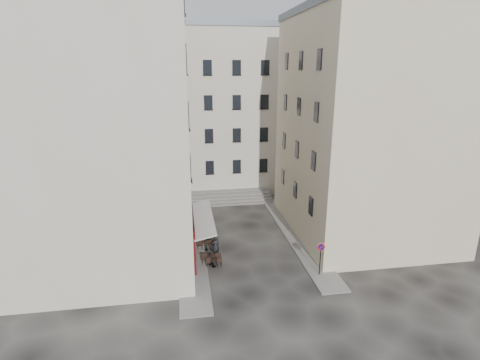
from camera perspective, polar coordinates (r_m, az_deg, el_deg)
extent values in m
plane|color=black|center=(29.63, 1.66, -11.39)|extent=(90.00, 90.00, 0.00)
cube|color=slate|center=(32.77, -7.50, -8.53)|extent=(2.00, 22.00, 0.12)
cube|color=slate|center=(33.22, 8.43, -8.21)|extent=(2.00, 18.00, 0.12)
cube|color=beige|center=(29.49, -20.02, 8.01)|extent=(12.00, 16.00, 20.00)
cube|color=beige|center=(33.37, 18.80, 7.28)|extent=(12.00, 14.00, 18.00)
cube|color=slate|center=(33.29, 20.41, 23.25)|extent=(12.20, 14.20, 0.60)
cube|color=beige|center=(45.12, -4.02, 10.35)|extent=(18.00, 10.00, 18.00)
cube|color=slate|center=(45.07, -4.27, 22.18)|extent=(18.20, 10.20, 0.60)
cube|color=#41090B|center=(29.34, -7.28, -8.01)|extent=(0.25, 7.00, 3.50)
cube|color=black|center=(29.49, -7.17, -8.63)|extent=(0.06, 3.85, 2.00)
cube|color=silver|center=(28.89, -5.73, -5.77)|extent=(1.58, 7.30, 0.41)
cube|color=slate|center=(40.35, -1.44, -3.39)|extent=(9.00, 1.80, 0.20)
cube|color=slate|center=(40.70, -1.53, -2.91)|extent=(9.00, 1.80, 0.20)
cube|color=slate|center=(41.06, -1.61, -2.44)|extent=(9.00, 1.80, 0.20)
cube|color=slate|center=(41.41, -1.70, -1.98)|extent=(9.00, 1.80, 0.20)
cylinder|color=black|center=(28.18, -4.60, -11.98)|extent=(0.10, 0.10, 0.90)
sphere|color=black|center=(27.95, -4.63, -11.14)|extent=(0.12, 0.12, 0.12)
cylinder|color=black|center=(31.29, -5.12, -8.93)|extent=(0.10, 0.10, 0.90)
sphere|color=black|center=(31.09, -5.14, -8.15)|extent=(0.12, 0.12, 0.12)
cylinder|color=black|center=(34.47, -5.54, -6.44)|extent=(0.10, 0.10, 0.90)
sphere|color=black|center=(34.29, -5.56, -5.72)|extent=(0.12, 0.12, 0.12)
cylinder|color=black|center=(26.96, 12.11, -11.83)|extent=(0.06, 0.06, 2.48)
cylinder|color=red|center=(26.50, 12.25, -9.95)|extent=(0.58, 0.04, 0.58)
cylinder|color=navy|center=(26.48, 12.27, -9.97)|extent=(0.42, 0.04, 0.42)
cube|color=red|center=(26.46, 12.29, -9.99)|extent=(0.34, 0.03, 0.34)
cylinder|color=black|center=(28.05, -4.00, -13.01)|extent=(0.32, 0.32, 0.02)
cylinder|color=black|center=(27.90, -4.01, -12.48)|extent=(0.05, 0.05, 0.63)
cylinder|color=black|center=(27.77, -4.02, -11.96)|extent=(0.54, 0.54, 0.04)
cube|color=black|center=(27.91, -3.16, -12.35)|extent=(0.34, 0.34, 0.81)
cube|color=black|center=(27.94, -4.88, -12.36)|extent=(0.34, 0.34, 0.81)
cylinder|color=black|center=(28.36, -4.37, -12.63)|extent=(0.40, 0.40, 0.02)
cylinder|color=black|center=(28.19, -4.39, -11.98)|extent=(0.06, 0.06, 0.78)
cylinder|color=black|center=(28.02, -4.40, -11.35)|extent=(0.66, 0.66, 0.04)
cube|color=black|center=(28.20, -3.36, -11.82)|extent=(0.42, 0.42, 1.00)
cube|color=black|center=(28.23, -5.44, -11.83)|extent=(0.42, 0.42, 1.00)
cylinder|color=black|center=(30.41, -5.17, -10.52)|extent=(0.38, 0.38, 0.02)
cylinder|color=black|center=(30.25, -5.18, -9.93)|extent=(0.05, 0.05, 0.75)
cylinder|color=black|center=(30.10, -5.20, -9.35)|extent=(0.64, 0.64, 0.04)
cube|color=black|center=(30.25, -4.27, -9.79)|extent=(0.40, 0.40, 0.96)
cube|color=black|center=(30.30, -6.12, -9.80)|extent=(0.40, 0.40, 0.96)
cylinder|color=black|center=(32.09, -4.91, -9.01)|extent=(0.32, 0.32, 0.02)
cylinder|color=black|center=(31.96, -4.93, -8.53)|extent=(0.04, 0.04, 0.63)
cylinder|color=black|center=(31.84, -4.94, -8.07)|extent=(0.54, 0.54, 0.04)
cube|color=black|center=(31.97, -4.20, -8.42)|extent=(0.34, 0.34, 0.81)
cube|color=black|center=(32.00, -5.67, -8.43)|extent=(0.34, 0.34, 0.81)
cylinder|color=black|center=(32.65, -5.67, -8.54)|extent=(0.38, 0.38, 0.02)
cylinder|color=black|center=(32.50, -5.69, -7.99)|extent=(0.05, 0.05, 0.74)
cylinder|color=black|center=(32.36, -5.71, -7.45)|extent=(0.63, 0.63, 0.04)
cube|color=black|center=(32.50, -4.85, -7.86)|extent=(0.40, 0.40, 0.95)
cube|color=black|center=(32.56, -6.54, -7.87)|extent=(0.40, 0.40, 0.95)
imported|color=black|center=(29.08, -3.74, -10.06)|extent=(0.76, 0.66, 1.74)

